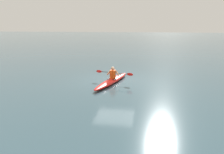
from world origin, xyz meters
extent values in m
plane|color=#334C56|center=(0.00, 0.00, 0.00)|extent=(160.00, 160.00, 0.00)
ellipsoid|color=red|center=(0.07, 0.67, 0.13)|extent=(1.70, 4.42, 0.26)
torus|color=black|center=(0.07, 0.69, 0.24)|extent=(0.64, 0.64, 0.04)
cylinder|color=black|center=(-0.28, -0.62, 0.25)|extent=(0.18, 0.18, 0.02)
cylinder|color=#E04C14|center=(0.04, 0.57, 0.51)|extent=(0.37, 0.37, 0.49)
sphere|color=tan|center=(0.04, 0.57, 0.87)|extent=(0.21, 0.21, 0.21)
cylinder|color=black|center=(-0.01, 0.37, 0.56)|extent=(1.99, 0.56, 0.03)
ellipsoid|color=red|center=(0.98, 0.11, 0.56)|extent=(0.40, 0.14, 0.17)
ellipsoid|color=red|center=(-1.00, 0.64, 0.56)|extent=(0.40, 0.14, 0.17)
cylinder|color=tan|center=(0.29, 0.41, 0.57)|extent=(0.31, 0.18, 0.34)
cylinder|color=tan|center=(-0.26, 0.56, 0.57)|extent=(0.26, 0.24, 0.34)
camera|label=1|loc=(-1.96, 13.25, 3.48)|focal=35.09mm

